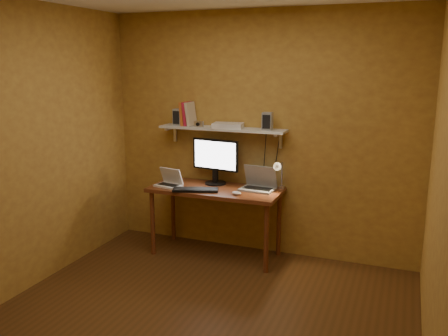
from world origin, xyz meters
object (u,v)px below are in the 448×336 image
at_px(laptop, 259,183).
at_px(monitor, 215,159).
at_px(mouse, 237,193).
at_px(speaker_left, 179,117).
at_px(wall_shelf, 222,129).
at_px(keyboard, 196,190).
at_px(speaker_right, 267,121).
at_px(desk_lamp, 279,172).
at_px(shelf_camera, 199,124).
at_px(router, 228,125).
at_px(desk, 216,196).
at_px(netbook, 170,181).

bearing_deg(laptop, monitor, 179.26).
distance_m(mouse, speaker_left, 1.13).
bearing_deg(wall_shelf, keyboard, -111.64).
height_order(monitor, speaker_right, speaker_right).
height_order(desk_lamp, shelf_camera, shelf_camera).
bearing_deg(speaker_left, monitor, 7.32).
distance_m(wall_shelf, shelf_camera, 0.26).
relative_size(monitor, speaker_right, 3.01).
distance_m(monitor, router, 0.40).
distance_m(desk_lamp, speaker_left, 1.28).
relative_size(desk, speaker_right, 7.71).
distance_m(speaker_left, router, 0.59).
distance_m(wall_shelf, desk_lamp, 0.77).
bearing_deg(keyboard, monitor, 58.79).
bearing_deg(netbook, desk_lamp, 22.45).
xyz_separation_m(wall_shelf, shelf_camera, (-0.25, -0.06, 0.05)).
relative_size(laptop, netbook, 1.22).
bearing_deg(desk, wall_shelf, 90.00).
xyz_separation_m(mouse, shelf_camera, (-0.55, 0.30, 0.64)).
bearing_deg(desk, speaker_left, 160.07).
height_order(monitor, laptop, monitor).
bearing_deg(netbook, router, 37.95).
relative_size(keyboard, shelf_camera, 4.19).
relative_size(netbook, mouse, 2.94).
xyz_separation_m(desk, netbook, (-0.49, -0.10, 0.14)).
distance_m(speaker_right, shelf_camera, 0.76).
height_order(monitor, shelf_camera, shelf_camera).
bearing_deg(desk_lamp, shelf_camera, 179.76).
bearing_deg(speaker_right, netbook, -167.31).
bearing_deg(laptop, mouse, -112.32).
relative_size(wall_shelf, speaker_left, 7.70).
xyz_separation_m(keyboard, speaker_left, (-0.36, 0.37, 0.70)).
distance_m(speaker_left, speaker_right, 1.02).
bearing_deg(wall_shelf, monitor, -159.67).
bearing_deg(router, desk, -111.14).
bearing_deg(router, speaker_left, 179.87).
height_order(netbook, mouse, netbook).
bearing_deg(router, keyboard, -121.07).
height_order(desk_lamp, speaker_right, speaker_right).
height_order(laptop, netbook, laptop).
xyz_separation_m(laptop, mouse, (-0.15, -0.28, -0.05)).
bearing_deg(speaker_left, desk_lamp, 6.71).
bearing_deg(shelf_camera, laptop, -1.02).
height_order(wall_shelf, monitor, wall_shelf).
bearing_deg(shelf_camera, keyboard, -72.70).
relative_size(desk_lamp, speaker_left, 2.06).
distance_m(netbook, shelf_camera, 0.69).
bearing_deg(desk_lamp, monitor, 176.72).
height_order(laptop, speaker_right, speaker_right).
distance_m(keyboard, desk_lamp, 0.89).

